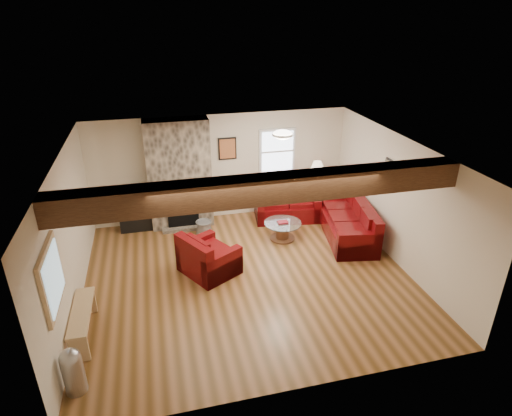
{
  "coord_description": "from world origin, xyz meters",
  "views": [
    {
      "loc": [
        -1.49,
        -6.66,
        4.64
      ],
      "look_at": [
        0.26,
        0.4,
        1.23
      ],
      "focal_mm": 30.0,
      "sensor_mm": 36.0,
      "label": 1
    }
  ],
  "objects_px": {
    "television": "(141,199)",
    "floor_lamp": "(317,170)",
    "sofa_three": "(347,219)",
    "armchair_red": "(209,254)",
    "coffee_table": "(283,231)",
    "loveseat": "(287,203)",
    "tv_cabinet": "(143,218)"
  },
  "relations": [
    {
      "from": "television",
      "to": "floor_lamp",
      "type": "distance_m",
      "value": 4.11
    },
    {
      "from": "sofa_three",
      "to": "armchair_red",
      "type": "relative_size",
      "value": 2.19
    },
    {
      "from": "armchair_red",
      "to": "floor_lamp",
      "type": "bearing_deg",
      "value": -87.78
    },
    {
      "from": "sofa_three",
      "to": "coffee_table",
      "type": "distance_m",
      "value": 1.44
    },
    {
      "from": "loveseat",
      "to": "television",
      "type": "distance_m",
      "value": 3.4
    },
    {
      "from": "armchair_red",
      "to": "tv_cabinet",
      "type": "distance_m",
      "value": 2.5
    },
    {
      "from": "loveseat",
      "to": "tv_cabinet",
      "type": "distance_m",
      "value": 3.39
    },
    {
      "from": "loveseat",
      "to": "armchair_red",
      "type": "distance_m",
      "value": 2.86
    },
    {
      "from": "sofa_three",
      "to": "armchair_red",
      "type": "xyz_separation_m",
      "value": [
        -3.16,
        -0.69,
        -0.02
      ]
    },
    {
      "from": "coffee_table",
      "to": "floor_lamp",
      "type": "bearing_deg",
      "value": 39.41
    },
    {
      "from": "television",
      "to": "floor_lamp",
      "type": "bearing_deg",
      "value": -5.44
    },
    {
      "from": "sofa_three",
      "to": "television",
      "type": "xyz_separation_m",
      "value": [
        -4.38,
        1.49,
        0.32
      ]
    },
    {
      "from": "coffee_table",
      "to": "tv_cabinet",
      "type": "relative_size",
      "value": 0.8
    },
    {
      "from": "coffee_table",
      "to": "television",
      "type": "relative_size",
      "value": 1.05
    },
    {
      "from": "armchair_red",
      "to": "television",
      "type": "relative_size",
      "value": 1.27
    },
    {
      "from": "sofa_three",
      "to": "armchair_red",
      "type": "height_order",
      "value": "sofa_three"
    },
    {
      "from": "coffee_table",
      "to": "television",
      "type": "xyz_separation_m",
      "value": [
        -2.97,
        1.29,
        0.54
      ]
    },
    {
      "from": "coffee_table",
      "to": "floor_lamp",
      "type": "xyz_separation_m",
      "value": [
        1.09,
        0.9,
        1.01
      ]
    },
    {
      "from": "coffee_table",
      "to": "tv_cabinet",
      "type": "bearing_deg",
      "value": 156.57
    },
    {
      "from": "loveseat",
      "to": "television",
      "type": "relative_size",
      "value": 1.93
    },
    {
      "from": "sofa_three",
      "to": "tv_cabinet",
      "type": "bearing_deg",
      "value": -98.48
    },
    {
      "from": "television",
      "to": "floor_lamp",
      "type": "xyz_separation_m",
      "value": [
        4.06,
        -0.39,
        0.47
      ]
    },
    {
      "from": "tv_cabinet",
      "to": "coffee_table",
      "type": "bearing_deg",
      "value": -23.43
    },
    {
      "from": "armchair_red",
      "to": "sofa_three",
      "type": "bearing_deg",
      "value": -107.71
    },
    {
      "from": "coffee_table",
      "to": "television",
      "type": "distance_m",
      "value": 3.28
    },
    {
      "from": "loveseat",
      "to": "floor_lamp",
      "type": "xyz_separation_m",
      "value": [
        0.69,
        -0.09,
        0.81
      ]
    },
    {
      "from": "coffee_table",
      "to": "sofa_three",
      "type": "bearing_deg",
      "value": -8.3
    },
    {
      "from": "sofa_three",
      "to": "tv_cabinet",
      "type": "xyz_separation_m",
      "value": [
        -4.38,
        1.49,
        -0.16
      ]
    },
    {
      "from": "tv_cabinet",
      "to": "floor_lamp",
      "type": "height_order",
      "value": "floor_lamp"
    },
    {
      "from": "coffee_table",
      "to": "tv_cabinet",
      "type": "xyz_separation_m",
      "value": [
        -2.97,
        1.29,
        0.06
      ]
    },
    {
      "from": "loveseat",
      "to": "coffee_table",
      "type": "height_order",
      "value": "loveseat"
    },
    {
      "from": "tv_cabinet",
      "to": "television",
      "type": "bearing_deg",
      "value": 0.0
    }
  ]
}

